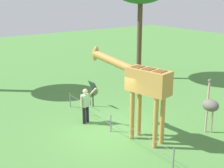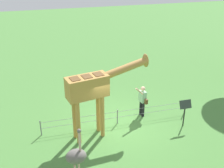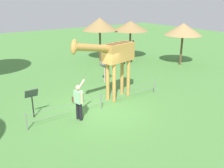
{
  "view_description": "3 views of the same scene",
  "coord_description": "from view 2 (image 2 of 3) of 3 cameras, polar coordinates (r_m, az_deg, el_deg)",
  "views": [
    {
      "loc": [
        -9.62,
        6.96,
        5.62
      ],
      "look_at": [
        0.68,
        -0.45,
        1.8
      ],
      "focal_mm": 49.99,
      "sensor_mm": 36.0,
      "label": 1
    },
    {
      "loc": [
        -3.19,
        -10.53,
        7.37
      ],
      "look_at": [
        -0.13,
        0.59,
        1.86
      ],
      "focal_mm": 44.75,
      "sensor_mm": 36.0,
      "label": 2
    },
    {
      "loc": [
        5.76,
        9.13,
        5.01
      ],
      "look_at": [
        -0.31,
        0.56,
        1.31
      ],
      "focal_mm": 39.64,
      "sensor_mm": 36.0,
      "label": 3
    }
  ],
  "objects": [
    {
      "name": "ostrich",
      "position": [
        9.68,
        -7.3,
        -14.48
      ],
      "size": [
        0.7,
        0.56,
        2.25
      ],
      "color": "#CC9E93",
      "rests_on": "ground_plane"
    },
    {
      "name": "ground_plane",
      "position": [
        13.24,
        1.23,
        -8.27
      ],
      "size": [
        60.0,
        60.0,
        0.0
      ],
      "primitive_type": "plane",
      "color": "#4C843D"
    },
    {
      "name": "info_sign",
      "position": [
        13.1,
        14.69,
        -4.72
      ],
      "size": [
        0.56,
        0.21,
        1.32
      ],
      "color": "black",
      "rests_on": "ground_plane"
    },
    {
      "name": "visitor",
      "position": [
        13.55,
        6.23,
        -3.13
      ],
      "size": [
        0.66,
        0.57,
        1.69
      ],
      "color": "black",
      "rests_on": "ground_plane"
    },
    {
      "name": "giraffe",
      "position": [
        11.45,
        -3.6,
        -0.88
      ],
      "size": [
        3.82,
        1.23,
        3.42
      ],
      "color": "#BC8942",
      "rests_on": "ground_plane"
    },
    {
      "name": "wire_fence",
      "position": [
        13.1,
        1.12,
        -6.56
      ],
      "size": [
        7.05,
        0.05,
        0.75
      ],
      "color": "slate",
      "rests_on": "ground_plane"
    }
  ]
}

